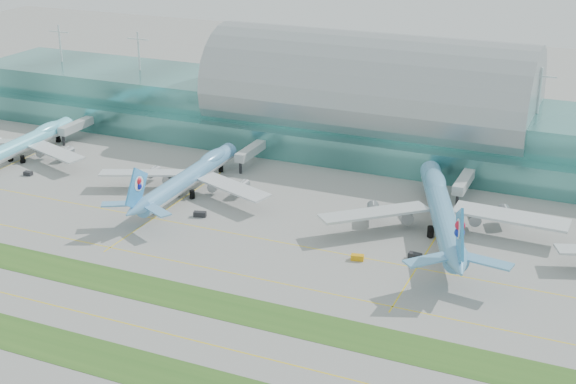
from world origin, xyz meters
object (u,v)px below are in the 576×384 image
at_px(terminal, 368,111).
at_px(airliner_a, 22,143).
at_px(airliner_b, 190,176).
at_px(airliner_c, 441,209).

xyz_separation_m(terminal, airliner_a, (-109.95, -61.64, -8.51)).
bearing_deg(airliner_b, airliner_c, 1.45).
bearing_deg(airliner_a, airliner_b, -6.55).
height_order(terminal, airliner_c, terminal).
relative_size(terminal, airliner_c, 4.36).
distance_m(terminal, airliner_c, 76.81).
height_order(airliner_a, airliner_c, airliner_c).
bearing_deg(airliner_b, terminal, 59.51).
xyz_separation_m(terminal, airliner_b, (-37.58, -66.43, -8.33)).
bearing_deg(airliner_a, terminal, 26.51).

